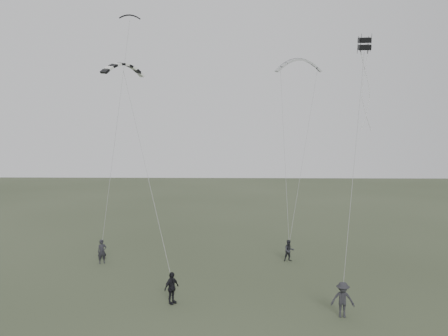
{
  "coord_description": "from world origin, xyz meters",
  "views": [
    {
      "loc": [
        2.21,
        -25.22,
        9.96
      ],
      "look_at": [
        1.46,
        5.68,
        7.44
      ],
      "focal_mm": 35.0,
      "sensor_mm": 36.0,
      "label": 1
    }
  ],
  "objects_px": {
    "kite_striped": "(123,64)",
    "kite_box": "(364,44)",
    "flyer_right": "(289,251)",
    "flyer_left": "(102,252)",
    "kite_pale_large": "(299,60)",
    "flyer_center": "(172,288)",
    "flyer_far": "(343,300)",
    "kite_dark_small": "(130,15)"
  },
  "relations": [
    {
      "from": "flyer_right",
      "to": "kite_pale_large",
      "type": "relative_size",
      "value": 0.4
    },
    {
      "from": "flyer_left",
      "to": "kite_box",
      "type": "xyz_separation_m",
      "value": [
        18.13,
        -4.55,
        14.53
      ]
    },
    {
      "from": "flyer_center",
      "to": "flyer_far",
      "type": "xyz_separation_m",
      "value": [
        9.5,
        -1.63,
        0.03
      ]
    },
    {
      "from": "flyer_center",
      "to": "flyer_right",
      "type": "bearing_deg",
      "value": -5.98
    },
    {
      "from": "flyer_left",
      "to": "flyer_right",
      "type": "distance_m",
      "value": 14.35
    },
    {
      "from": "flyer_far",
      "to": "kite_pale_large",
      "type": "bearing_deg",
      "value": 98.52
    },
    {
      "from": "flyer_center",
      "to": "kite_striped",
      "type": "bearing_deg",
      "value": 75.35
    },
    {
      "from": "flyer_left",
      "to": "kite_box",
      "type": "height_order",
      "value": "kite_box"
    },
    {
      "from": "kite_pale_large",
      "to": "kite_striped",
      "type": "distance_m",
      "value": 17.01
    },
    {
      "from": "flyer_right",
      "to": "kite_dark_small",
      "type": "height_order",
      "value": "kite_dark_small"
    },
    {
      "from": "flyer_left",
      "to": "kite_dark_small",
      "type": "distance_m",
      "value": 19.37
    },
    {
      "from": "kite_dark_small",
      "to": "kite_striped",
      "type": "bearing_deg",
      "value": -93.57
    },
    {
      "from": "kite_dark_small",
      "to": "kite_box",
      "type": "xyz_separation_m",
      "value": [
        16.78,
        -9.14,
        -4.23
      ]
    },
    {
      "from": "flyer_left",
      "to": "flyer_far",
      "type": "xyz_separation_m",
      "value": [
        15.93,
        -9.34,
        0.05
      ]
    },
    {
      "from": "flyer_center",
      "to": "kite_box",
      "type": "distance_m",
      "value": 18.91
    },
    {
      "from": "flyer_far",
      "to": "kite_box",
      "type": "distance_m",
      "value": 15.41
    },
    {
      "from": "flyer_left",
      "to": "flyer_center",
      "type": "xyz_separation_m",
      "value": [
        6.43,
        -7.7,
        0.02
      ]
    },
    {
      "from": "flyer_left",
      "to": "kite_striped",
      "type": "height_order",
      "value": "kite_striped"
    },
    {
      "from": "flyer_left",
      "to": "kite_striped",
      "type": "distance_m",
      "value": 14.17
    },
    {
      "from": "flyer_right",
      "to": "flyer_center",
      "type": "xyz_separation_m",
      "value": [
        -7.89,
        -8.61,
        0.11
      ]
    },
    {
      "from": "flyer_left",
      "to": "kite_dark_small",
      "type": "height_order",
      "value": "kite_dark_small"
    },
    {
      "from": "kite_pale_large",
      "to": "kite_striped",
      "type": "height_order",
      "value": "kite_pale_large"
    },
    {
      "from": "flyer_center",
      "to": "kite_dark_small",
      "type": "relative_size",
      "value": 1.08
    },
    {
      "from": "flyer_center",
      "to": "kite_dark_small",
      "type": "bearing_deg",
      "value": 59.0
    },
    {
      "from": "kite_striped",
      "to": "kite_box",
      "type": "relative_size",
      "value": 3.91
    },
    {
      "from": "flyer_right",
      "to": "flyer_far",
      "type": "height_order",
      "value": "flyer_far"
    },
    {
      "from": "flyer_left",
      "to": "kite_box",
      "type": "relative_size",
      "value": 2.43
    },
    {
      "from": "kite_striped",
      "to": "kite_box",
      "type": "bearing_deg",
      "value": -47.0
    },
    {
      "from": "flyer_far",
      "to": "flyer_left",
      "type": "bearing_deg",
      "value": 157.87
    },
    {
      "from": "flyer_left",
      "to": "kite_pale_large",
      "type": "distance_m",
      "value": 23.46
    },
    {
      "from": "flyer_far",
      "to": "kite_pale_large",
      "type": "distance_m",
      "value": 22.93
    },
    {
      "from": "flyer_left",
      "to": "kite_pale_large",
      "type": "height_order",
      "value": "kite_pale_large"
    },
    {
      "from": "flyer_right",
      "to": "kite_box",
      "type": "bearing_deg",
      "value": -66.07
    },
    {
      "from": "flyer_center",
      "to": "flyer_left",
      "type": "bearing_deg",
      "value": 76.39
    },
    {
      "from": "kite_pale_large",
      "to": "kite_box",
      "type": "relative_size",
      "value": 5.53
    },
    {
      "from": "kite_dark_small",
      "to": "kite_striped",
      "type": "distance_m",
      "value": 9.28
    },
    {
      "from": "flyer_right",
      "to": "flyer_left",
      "type": "bearing_deg",
      "value": 172.59
    },
    {
      "from": "flyer_left",
      "to": "flyer_right",
      "type": "height_order",
      "value": "flyer_left"
    },
    {
      "from": "flyer_center",
      "to": "kite_pale_large",
      "type": "height_order",
      "value": "kite_pale_large"
    },
    {
      "from": "kite_striped",
      "to": "kite_box",
      "type": "distance_m",
      "value": 15.59
    },
    {
      "from": "kite_striped",
      "to": "flyer_right",
      "type": "bearing_deg",
      "value": -22.79
    },
    {
      "from": "flyer_far",
      "to": "kite_pale_large",
      "type": "height_order",
      "value": "kite_pale_large"
    }
  ]
}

